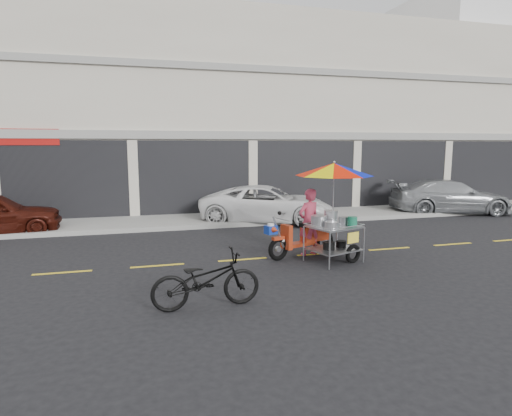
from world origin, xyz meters
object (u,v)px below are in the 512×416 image
object	(u,v)px
white_pickup	(267,204)
near_bicycle	(206,280)
silver_pickup	(450,197)
food_vendor_rig	(324,198)

from	to	relation	value
white_pickup	near_bicycle	distance (m)	8.23
white_pickup	silver_pickup	xyz separation A→B (m)	(7.65, -0.06, 0.03)
food_vendor_rig	silver_pickup	bearing A→B (deg)	14.98
near_bicycle	silver_pickup	bearing A→B (deg)	-58.39
near_bicycle	food_vendor_rig	size ratio (longest dim) A/B	0.67
silver_pickup	food_vendor_rig	world-z (taller)	food_vendor_rig
white_pickup	food_vendor_rig	bearing A→B (deg)	-159.34
silver_pickup	white_pickup	bearing A→B (deg)	104.37
silver_pickup	near_bicycle	distance (m)	13.29
near_bicycle	food_vendor_rig	xyz separation A→B (m)	(3.21, 2.39, 1.00)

